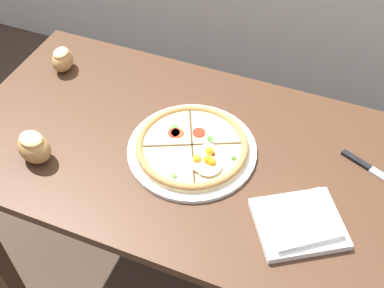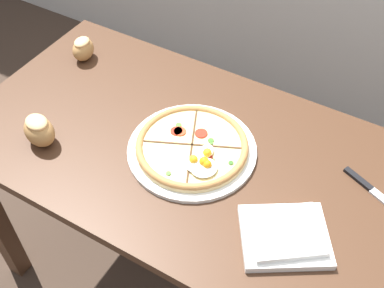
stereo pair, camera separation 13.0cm
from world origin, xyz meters
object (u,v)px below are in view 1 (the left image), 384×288
at_px(dining_table, 222,184).
at_px(bread_piece_near, 34,147).
at_px(bread_piece_mid, 62,59).
at_px(knife_main, 375,172).
at_px(napkin_folded, 299,222).
at_px(pizza, 192,147).

relative_size(dining_table, bread_piece_near, 13.06).
height_order(dining_table, bread_piece_mid, bread_piece_mid).
bearing_deg(bread_piece_near, knife_main, 18.69).
height_order(napkin_folded, bread_piece_near, bread_piece_near).
xyz_separation_m(pizza, napkin_folded, (0.32, -0.13, -0.00)).
bearing_deg(napkin_folded, dining_table, 150.29).
xyz_separation_m(pizza, knife_main, (0.47, 0.11, -0.01)).
relative_size(dining_table, bread_piece_mid, 16.09).
height_order(pizza, knife_main, pizza).
bearing_deg(bread_piece_mid, dining_table, -15.88).
bearing_deg(pizza, bread_piece_near, -154.97).
xyz_separation_m(dining_table, bread_piece_near, (-0.47, -0.19, 0.16)).
bearing_deg(bread_piece_near, napkin_folded, 4.11).
bearing_deg(bread_piece_near, dining_table, 21.63).
distance_m(napkin_folded, knife_main, 0.28).
xyz_separation_m(dining_table, knife_main, (0.39, 0.10, 0.11)).
bearing_deg(bread_piece_mid, knife_main, -4.00).
relative_size(pizza, napkin_folded, 1.35).
bearing_deg(bread_piece_mid, napkin_folded, -20.03).
distance_m(pizza, napkin_folded, 0.35).
distance_m(pizza, bread_piece_mid, 0.55).
xyz_separation_m(dining_table, napkin_folded, (0.24, -0.14, 0.12)).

